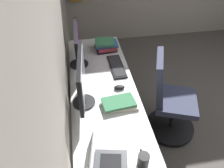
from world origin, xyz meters
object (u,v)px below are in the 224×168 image
Objects in this scene: monitor_primary at (77,45)px; office_chair at (169,100)px; drawer_pedestal at (100,107)px; coffee_mug at (143,160)px; monitor_secondary at (82,79)px; keyboard_main at (117,66)px; book_stack_near at (120,103)px; book_stack_far at (106,45)px; mouse_main at (119,87)px.

office_chair is (-0.44, -0.92, -0.52)m from monitor_primary.
office_chair is (-0.13, -0.74, 0.11)m from drawer_pedestal.
coffee_mug is (-1.26, -0.36, -0.19)m from monitor_primary.
keyboard_main is (0.48, -0.38, -0.26)m from monitor_secondary.
monitor_primary is at bearing 29.61° from drawer_pedestal.
drawer_pedestal is 1.06m from coffee_mug.
office_chair reaches higher than book_stack_near.
monitor_secondary is 1.31× the size of keyboard_main.
drawer_pedestal is at bearing -30.00° from monitor_secondary.
drawer_pedestal is at bearing 164.81° from book_stack_far.
keyboard_main is 0.57m from book_stack_near.
book_stack_near is (-0.57, 0.08, 0.01)m from keyboard_main.
book_stack_far is at bearing -15.19° from drawer_pedestal.
drawer_pedestal is 1.23× the size of monitor_primary.
keyboard_main is 0.39m from book_stack_far.
coffee_mug reaches higher than drawer_pedestal.
monitor_primary is (0.31, 0.18, 0.62)m from drawer_pedestal.
keyboard_main is 1.15m from coffee_mug.
monitor_secondary reaches higher than drawer_pedestal.
drawer_pedestal is at bearing 131.78° from keyboard_main.
book_stack_far is 2.28× the size of coffee_mug.
book_stack_near is at bearing -159.39° from drawer_pedestal.
office_chair is at bearing -87.31° from mouse_main.
book_stack_far is (0.86, -0.32, -0.21)m from monitor_secondary.
coffee_mug reaches higher than book_stack_near.
keyboard_main is 0.35m from mouse_main.
monitor_secondary is 0.40m from book_stack_near.
book_stack_near reaches higher than mouse_main.
mouse_main is (-0.35, 0.04, 0.01)m from keyboard_main.
monitor_primary is 1.14m from office_chair.
monitor_secondary is 0.45m from mouse_main.
book_stack_far reaches higher than mouse_main.
office_chair is at bearing -122.06° from keyboard_main.
mouse_main is (0.13, -0.34, -0.25)m from monitor_secondary.
book_stack_far reaches higher than coffee_mug.
drawer_pedestal is 1.64× the size of keyboard_main.
keyboard_main is (0.19, -0.22, 0.39)m from drawer_pedestal.
drawer_pedestal is 6.68× the size of mouse_main.
drawer_pedestal is 1.25× the size of monitor_secondary.
office_chair is (0.03, -0.56, -0.29)m from mouse_main.
monitor_primary reaches higher than book_stack_far.
mouse_main is at bearing 92.69° from office_chair.
monitor_primary is 0.63m from mouse_main.
office_chair is at bearing -80.16° from monitor_secondary.
mouse_main reaches higher than keyboard_main.
monitor_secondary reaches higher than keyboard_main.
book_stack_far is at bearing 1.68° from mouse_main.
book_stack_near is 2.69× the size of coffee_mug.
coffee_mug is 0.12× the size of office_chair.
office_chair is at bearing -115.85° from monitor_primary.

